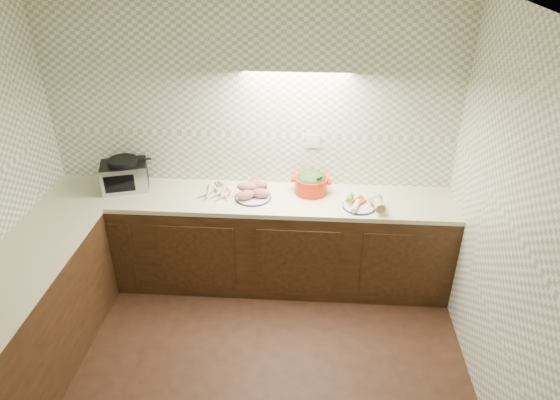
# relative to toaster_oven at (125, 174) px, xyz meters

# --- Properties ---
(room) EXTENTS (3.60, 3.60, 2.60)m
(room) POSITION_rel_toaster_oven_xyz_m (1.12, -1.60, 0.60)
(room) COLOR black
(room) RESTS_ON ground
(counter) EXTENTS (3.60, 3.60, 0.90)m
(counter) POSITION_rel_toaster_oven_xyz_m (0.44, -0.92, -0.58)
(counter) COLOR black
(counter) RESTS_ON ground
(toaster_oven) EXTENTS (0.47, 0.41, 0.28)m
(toaster_oven) POSITION_rel_toaster_oven_xyz_m (0.00, 0.00, 0.00)
(toaster_oven) COLOR black
(toaster_oven) RESTS_ON counter
(parsnip_pile) EXTENTS (0.36, 0.36, 0.07)m
(parsnip_pile) POSITION_rel_toaster_oven_xyz_m (0.78, -0.08, -0.10)
(parsnip_pile) COLOR beige
(parsnip_pile) RESTS_ON counter
(sweet_potato_plate) EXTENTS (0.32, 0.32, 0.14)m
(sweet_potato_plate) POSITION_rel_toaster_oven_xyz_m (1.16, -0.11, -0.08)
(sweet_potato_plate) COLOR #1B1A46
(sweet_potato_plate) RESTS_ON counter
(onion_bowl) EXTENTS (0.16, 0.16, 0.13)m
(onion_bowl) POSITION_rel_toaster_oven_xyz_m (1.19, 0.02, -0.08)
(onion_bowl) COLOR black
(onion_bowl) RESTS_ON counter
(dutch_oven) EXTENTS (0.37, 0.32, 0.20)m
(dutch_oven) POSITION_rel_toaster_oven_xyz_m (1.67, 0.02, -0.03)
(dutch_oven) COLOR red
(dutch_oven) RESTS_ON counter
(veg_plate) EXTENTS (0.34, 0.29, 0.13)m
(veg_plate) POSITION_rel_toaster_oven_xyz_m (2.14, -0.20, -0.08)
(veg_plate) COLOR #1B1A46
(veg_plate) RESTS_ON counter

